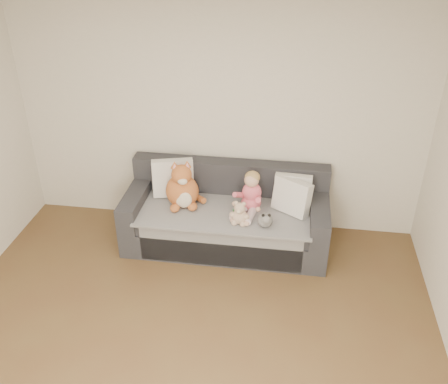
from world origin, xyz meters
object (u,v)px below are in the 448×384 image
sofa (226,218)px  toddler (250,195)px  teddy_bear (240,215)px  plush_cat (182,189)px  sippy_cup (238,211)px

sofa → toddler: size_ratio=4.72×
toddler → teddy_bear: bearing=-91.7°
sofa → teddy_bear: (0.18, -0.33, 0.27)m
sofa → plush_cat: 0.60m
toddler → sippy_cup: 0.21m
sofa → plush_cat: bearing=-173.0°
toddler → teddy_bear: (-0.08, -0.26, -0.08)m
toddler → teddy_bear: toddler is taller
plush_cat → sippy_cup: (0.61, -0.13, -0.14)m
sofa → teddy_bear: size_ratio=8.37×
plush_cat → teddy_bear: (0.65, -0.27, -0.09)m
toddler → sippy_cup: size_ratio=4.14×
teddy_bear → sippy_cup: size_ratio=2.34×
plush_cat → sippy_cup: 0.64m
sippy_cup → sofa: bearing=127.3°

